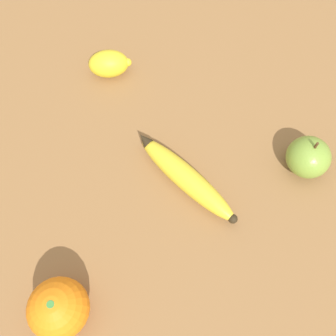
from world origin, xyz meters
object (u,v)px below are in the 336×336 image
(apple, at_px, (308,157))
(lemon, at_px, (109,64))
(banana, at_px, (185,177))
(orange, at_px, (59,308))

(apple, distance_m, lemon, 0.40)
(banana, bearing_deg, orange, 94.29)
(orange, bearing_deg, lemon, -142.02)
(orange, bearing_deg, apple, 164.75)
(lemon, bearing_deg, banana, 73.66)
(banana, relative_size, orange, 2.62)
(banana, relative_size, lemon, 2.43)
(orange, height_order, apple, orange)
(orange, bearing_deg, banana, -177.73)
(orange, height_order, lemon, orange)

